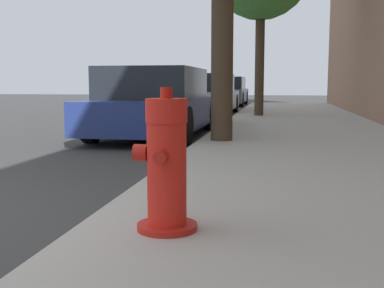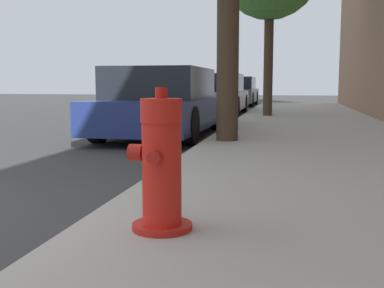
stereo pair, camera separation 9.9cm
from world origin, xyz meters
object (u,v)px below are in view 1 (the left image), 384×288
parked_car_mid (206,95)px  parked_car_far (227,92)px  parked_car_near (156,103)px  fire_hydrant (166,167)px

parked_car_mid → parked_car_far: size_ratio=0.98×
parked_car_mid → parked_car_far: (0.03, 6.41, -0.00)m
parked_car_far → parked_car_near: bearing=-89.9°
fire_hydrant → parked_car_far: 19.60m
fire_hydrant → parked_car_near: 6.53m
parked_car_near → parked_car_mid: size_ratio=1.04×
fire_hydrant → parked_car_mid: 13.23m
parked_car_near → parked_car_mid: 6.80m
parked_car_near → parked_car_far: 13.21m
fire_hydrant → parked_car_mid: parked_car_mid is taller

